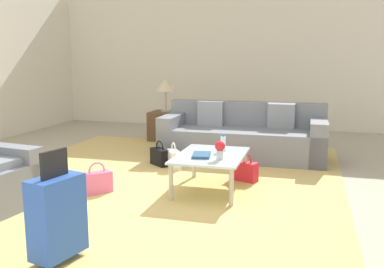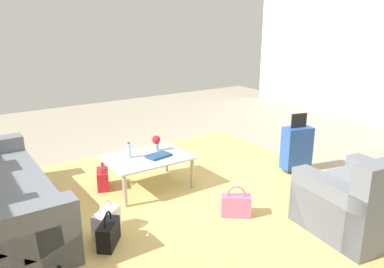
{
  "view_description": "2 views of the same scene",
  "coord_description": "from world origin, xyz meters",
  "px_view_note": "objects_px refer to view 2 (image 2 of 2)",
  "views": [
    {
      "loc": [
        -4.22,
        -1.56,
        1.5
      ],
      "look_at": [
        0.54,
        -0.24,
        0.62
      ],
      "focal_mm": 40.0,
      "sensor_mm": 36.0,
      "label": 1
    },
    {
      "loc": [
        2.46,
        3.47,
        2.04
      ],
      "look_at": [
        0.13,
        0.11,
        0.82
      ],
      "focal_mm": 35.0,
      "sensor_mm": 36.0,
      "label": 2
    }
  ],
  "objects_px": {
    "suitcase_blue": "(297,147)",
    "handbag_pink": "(236,205)",
    "flower_vase": "(156,142)",
    "handbag_white": "(106,221)",
    "coffee_table_book": "(159,156)",
    "handbag_red": "(103,179)",
    "armchair": "(365,204)",
    "coffee_table": "(147,160)",
    "handbag_black": "(109,233)",
    "water_bottle": "(129,151)"
  },
  "relations": [
    {
      "from": "suitcase_blue",
      "to": "handbag_pink",
      "type": "distance_m",
      "value": 1.65
    },
    {
      "from": "flower_vase",
      "to": "handbag_white",
      "type": "bearing_deg",
      "value": 39.03
    },
    {
      "from": "coffee_table_book",
      "to": "handbag_red",
      "type": "xyz_separation_m",
      "value": [
        0.6,
        -0.4,
        -0.31
      ]
    },
    {
      "from": "armchair",
      "to": "handbag_white",
      "type": "bearing_deg",
      "value": -33.96
    },
    {
      "from": "coffee_table",
      "to": "flower_vase",
      "type": "distance_m",
      "value": 0.32
    },
    {
      "from": "handbag_red",
      "to": "handbag_black",
      "type": "height_order",
      "value": "same"
    },
    {
      "from": "coffee_table",
      "to": "handbag_white",
      "type": "distance_m",
      "value": 1.15
    },
    {
      "from": "water_bottle",
      "to": "handbag_pink",
      "type": "bearing_deg",
      "value": 116.2
    },
    {
      "from": "water_bottle",
      "to": "flower_vase",
      "type": "height_order",
      "value": "flower_vase"
    },
    {
      "from": "coffee_table",
      "to": "suitcase_blue",
      "type": "height_order",
      "value": "suitcase_blue"
    },
    {
      "from": "armchair",
      "to": "handbag_red",
      "type": "height_order",
      "value": "armchair"
    },
    {
      "from": "water_bottle",
      "to": "suitcase_blue",
      "type": "bearing_deg",
      "value": 160.02
    },
    {
      "from": "armchair",
      "to": "flower_vase",
      "type": "xyz_separation_m",
      "value": [
        1.07,
        -2.32,
        0.24
      ]
    },
    {
      "from": "handbag_black",
      "to": "coffee_table_book",
      "type": "bearing_deg",
      "value": -140.32
    },
    {
      "from": "armchair",
      "to": "coffee_table",
      "type": "xyz_separation_m",
      "value": [
        1.29,
        -2.17,
        0.07
      ]
    },
    {
      "from": "coffee_table",
      "to": "handbag_white",
      "type": "bearing_deg",
      "value": 40.15
    },
    {
      "from": "armchair",
      "to": "handbag_white",
      "type": "distance_m",
      "value": 2.6
    },
    {
      "from": "suitcase_blue",
      "to": "handbag_red",
      "type": "height_order",
      "value": "suitcase_blue"
    },
    {
      "from": "handbag_white",
      "to": "handbag_pink",
      "type": "height_order",
      "value": "same"
    },
    {
      "from": "flower_vase",
      "to": "handbag_red",
      "type": "bearing_deg",
      "value": -13.31
    },
    {
      "from": "handbag_black",
      "to": "coffee_table",
      "type": "bearing_deg",
      "value": -134.37
    },
    {
      "from": "suitcase_blue",
      "to": "handbag_white",
      "type": "bearing_deg",
      "value": 0.5
    },
    {
      "from": "flower_vase",
      "to": "handbag_white",
      "type": "xyz_separation_m",
      "value": [
        1.08,
        0.88,
        -0.42
      ]
    },
    {
      "from": "handbag_red",
      "to": "suitcase_blue",
      "type": "bearing_deg",
      "value": 157.74
    },
    {
      "from": "coffee_table",
      "to": "handbag_red",
      "type": "relative_size",
      "value": 2.89
    },
    {
      "from": "suitcase_blue",
      "to": "coffee_table",
      "type": "bearing_deg",
      "value": -19.29
    },
    {
      "from": "water_bottle",
      "to": "handbag_black",
      "type": "xyz_separation_m",
      "value": [
        0.73,
        1.05,
        -0.39
      ]
    },
    {
      "from": "coffee_table",
      "to": "coffee_table_book",
      "type": "relative_size",
      "value": 3.47
    },
    {
      "from": "armchair",
      "to": "handbag_red",
      "type": "bearing_deg",
      "value": -54.54
    },
    {
      "from": "coffee_table",
      "to": "suitcase_blue",
      "type": "relative_size",
      "value": 1.22
    },
    {
      "from": "coffee_table",
      "to": "water_bottle",
      "type": "relative_size",
      "value": 5.07
    },
    {
      "from": "flower_vase",
      "to": "handbag_pink",
      "type": "xyz_separation_m",
      "value": [
        -0.22,
        1.35,
        -0.42
      ]
    },
    {
      "from": "handbag_black",
      "to": "handbag_pink",
      "type": "height_order",
      "value": "same"
    },
    {
      "from": "suitcase_blue",
      "to": "handbag_white",
      "type": "xyz_separation_m",
      "value": [
        2.86,
        0.03,
        -0.23
      ]
    },
    {
      "from": "handbag_red",
      "to": "handbag_pink",
      "type": "xyz_separation_m",
      "value": [
        -0.92,
        1.52,
        0.0
      ]
    },
    {
      "from": "coffee_table",
      "to": "handbag_pink",
      "type": "bearing_deg",
      "value": 110.15
    },
    {
      "from": "armchair",
      "to": "water_bottle",
      "type": "distance_m",
      "value": 2.73
    },
    {
      "from": "flower_vase",
      "to": "coffee_table",
      "type": "bearing_deg",
      "value": 34.29
    },
    {
      "from": "coffee_table_book",
      "to": "suitcase_blue",
      "type": "bearing_deg",
      "value": 152.12
    },
    {
      "from": "coffee_table",
      "to": "coffee_table_book",
      "type": "xyz_separation_m",
      "value": [
        -0.12,
        0.08,
        0.06
      ]
    },
    {
      "from": "armchair",
      "to": "suitcase_blue",
      "type": "relative_size",
      "value": 1.31
    },
    {
      "from": "water_bottle",
      "to": "armchair",
      "type": "bearing_deg",
      "value": 123.25
    },
    {
      "from": "handbag_red",
      "to": "handbag_pink",
      "type": "relative_size",
      "value": 1.0
    },
    {
      "from": "handbag_red",
      "to": "handbag_white",
      "type": "bearing_deg",
      "value": 70.13
    },
    {
      "from": "handbag_red",
      "to": "handbag_black",
      "type": "distance_m",
      "value": 1.35
    },
    {
      "from": "water_bottle",
      "to": "handbag_black",
      "type": "bearing_deg",
      "value": 55.2
    },
    {
      "from": "armchair",
      "to": "handbag_pink",
      "type": "xyz_separation_m",
      "value": [
        0.85,
        -0.97,
        -0.17
      ]
    },
    {
      "from": "coffee_table_book",
      "to": "suitcase_blue",
      "type": "xyz_separation_m",
      "value": [
        -1.88,
        0.62,
        -0.08
      ]
    },
    {
      "from": "handbag_white",
      "to": "suitcase_blue",
      "type": "bearing_deg",
      "value": -179.5
    },
    {
      "from": "coffee_table_book",
      "to": "handbag_black",
      "type": "distance_m",
      "value": 1.4
    }
  ]
}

